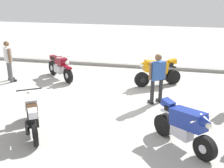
% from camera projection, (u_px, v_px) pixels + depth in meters
% --- Properties ---
extents(ground_plane, '(40.00, 40.00, 0.00)m').
position_uv_depth(ground_plane, '(101.00, 102.00, 9.57)').
color(ground_plane, '#ADAAA3').
extents(curb_edge, '(14.00, 0.30, 0.15)m').
position_uv_depth(curb_edge, '(124.00, 65.00, 13.78)').
color(curb_edge, gray).
rests_on(curb_edge, ground).
extents(motorcycle_silver_cruiser, '(1.20, 1.84, 1.09)m').
position_uv_depth(motorcycle_silver_cruiser, '(32.00, 114.00, 7.46)').
color(motorcycle_silver_cruiser, black).
rests_on(motorcycle_silver_cruiser, ground).
extents(motorcycle_maroon_cruiser, '(1.66, 1.46, 1.09)m').
position_uv_depth(motorcycle_maroon_cruiser, '(60.00, 67.00, 11.84)').
color(motorcycle_maroon_cruiser, black).
rests_on(motorcycle_maroon_cruiser, ground).
extents(motorcycle_orange_sportbike, '(1.82, 1.09, 1.14)m').
position_uv_depth(motorcycle_orange_sportbike, '(158.00, 71.00, 10.99)').
color(motorcycle_orange_sportbike, black).
rests_on(motorcycle_orange_sportbike, ground).
extents(motorcycle_blue_sportbike, '(1.51, 1.52, 1.14)m').
position_uv_depth(motorcycle_blue_sportbike, '(184.00, 125.00, 6.73)').
color(motorcycle_blue_sportbike, black).
rests_on(motorcycle_blue_sportbike, ground).
extents(person_in_white_shirt, '(0.56, 0.55, 1.72)m').
position_uv_depth(person_in_white_shirt, '(8.00, 58.00, 11.36)').
color(person_in_white_shirt, '#59595B').
rests_on(person_in_white_shirt, ground).
extents(person_in_blue_shirt, '(0.58, 0.52, 1.74)m').
position_uv_depth(person_in_blue_shirt, '(157.00, 75.00, 9.15)').
color(person_in_blue_shirt, '#262628').
rests_on(person_in_blue_shirt, ground).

